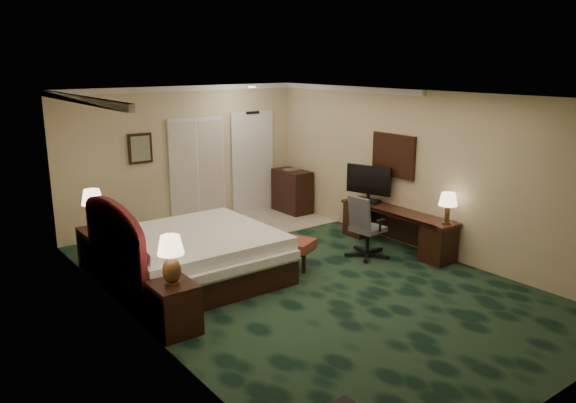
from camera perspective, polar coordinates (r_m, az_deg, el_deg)
floor at (r=8.38m, az=1.65°, el=-8.07°), size 5.00×7.50×0.00m
ceiling at (r=7.77m, az=1.79°, el=10.69°), size 5.00×7.50×0.00m
wall_back at (r=11.09m, az=-10.48°, el=4.50°), size 5.00×0.00×2.70m
wall_front at (r=5.66m, az=26.22°, el=-6.12°), size 5.00×0.00×2.70m
wall_left at (r=6.75m, az=-15.15°, el=-2.00°), size 0.00×7.50×2.70m
wall_right at (r=9.69m, az=13.38°, el=2.96°), size 0.00×7.50×2.70m
crown_molding at (r=7.77m, az=1.79°, el=10.33°), size 5.00×7.50×0.10m
tile_patch at (r=11.10m, az=-4.04°, el=-2.41°), size 3.20×1.70×0.01m
headboard at (r=7.86m, az=-17.19°, el=-4.82°), size 0.12×2.00×1.40m
entry_door at (r=11.87m, az=-3.64°, el=3.87°), size 1.02×0.06×2.18m
closet_doors at (r=11.22m, az=-9.18°, el=3.11°), size 1.20×0.06×2.10m
wall_art at (r=10.65m, az=-14.79°, el=5.23°), size 0.45×0.06×0.55m
wall_mirror at (r=10.01m, az=10.67°, el=4.62°), size 0.05×0.95×0.75m
bed at (r=8.40m, az=-9.48°, el=-5.59°), size 2.26×2.10×0.72m
nightstand_near at (r=6.93m, az=-11.51°, el=-10.54°), size 0.49×0.57×0.62m
nightstand_far at (r=9.24m, az=-18.61°, el=-4.55°), size 0.51×0.59×0.64m
lamp_near at (r=6.70m, az=-11.78°, el=-5.84°), size 0.38×0.38×0.59m
lamp_far at (r=9.11m, az=-19.19°, el=-0.74°), size 0.38×0.38×0.62m
bed_bench at (r=8.95m, az=-1.76°, el=-4.96°), size 1.03×1.48×0.48m
desk at (r=9.89m, az=10.94°, el=-2.76°), size 0.50×2.30×0.66m
tv at (r=10.20m, az=8.18°, el=1.76°), size 0.33×0.85×0.68m
desk_lamp at (r=9.14m, az=15.90°, el=-0.65°), size 0.34×0.34×0.51m
desk_chair at (r=9.31m, az=8.13°, el=-2.48°), size 0.67×0.63×1.05m
minibar at (r=11.95m, az=0.42°, el=1.05°), size 0.48×0.86×0.91m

